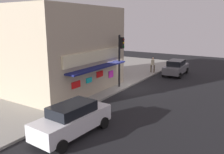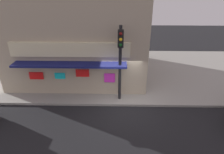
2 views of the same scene
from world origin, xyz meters
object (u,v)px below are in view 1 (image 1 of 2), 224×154
at_px(traffic_light, 120,54).
at_px(pedestrian, 153,64).
at_px(fire_hydrant, 75,96).
at_px(parked_car_white, 73,119).
at_px(trash_can, 76,90).
at_px(parked_car_grey, 176,67).
at_px(potted_plant_by_doorway, 96,80).
at_px(potted_plant_by_window, 48,98).

relative_size(traffic_light, pedestrian, 2.63).
height_order(traffic_light, fire_hydrant, traffic_light).
bearing_deg(parked_car_white, fire_hydrant, 39.23).
relative_size(trash_can, pedestrian, 0.45).
distance_m(trash_can, pedestrian, 11.52).
xyz_separation_m(fire_hydrant, pedestrian, (12.52, -0.85, 0.57)).
height_order(fire_hydrant, parked_car_grey, parked_car_grey).
relative_size(fire_hydrant, potted_plant_by_doorway, 0.76).
height_order(potted_plant_by_doorway, potted_plant_by_window, potted_plant_by_doorway).
distance_m(fire_hydrant, trash_can, 1.51).
distance_m(fire_hydrant, parked_car_white, 5.07).
bearing_deg(parked_car_grey, fire_hydrant, 165.97).
relative_size(potted_plant_by_window, parked_car_grey, 0.20).
xyz_separation_m(potted_plant_by_doorway, parked_car_grey, (9.33, -4.33, 0.10)).
bearing_deg(trash_can, parked_car_grey, -19.51).
bearing_deg(potted_plant_by_doorway, fire_hydrant, -165.65).
distance_m(traffic_light, potted_plant_by_window, 7.42).
bearing_deg(potted_plant_by_window, parked_car_white, -118.21).
xyz_separation_m(pedestrian, potted_plant_by_window, (-14.13, 1.95, -0.44)).
bearing_deg(traffic_light, trash_can, 155.58).
height_order(trash_can, parked_car_grey, parked_car_grey).
bearing_deg(fire_hydrant, parked_car_grey, -14.03).
distance_m(fire_hydrant, potted_plant_by_window, 1.95).
distance_m(fire_hydrant, pedestrian, 12.56).
bearing_deg(pedestrian, potted_plant_by_window, 172.14).
height_order(trash_can, pedestrian, pedestrian).
bearing_deg(parked_car_grey, trash_can, 160.49).
distance_m(parked_car_grey, parked_car_white, 17.20).
relative_size(traffic_light, potted_plant_by_doorway, 4.27).
relative_size(pedestrian, potted_plant_by_window, 1.87).
distance_m(traffic_light, trash_can, 5.06).
height_order(fire_hydrant, parked_car_white, parked_car_white).
xyz_separation_m(pedestrian, potted_plant_by_doorway, (-8.56, 1.86, -0.35)).
bearing_deg(traffic_light, fire_hydrant, 170.86).
xyz_separation_m(potted_plant_by_doorway, parked_car_white, (-7.87, -4.21, 0.13)).
distance_m(trash_can, potted_plant_by_doorway, 2.81).
distance_m(pedestrian, potted_plant_by_doorway, 8.77).
height_order(traffic_light, parked_car_grey, traffic_light).
bearing_deg(pedestrian, parked_car_white, -171.87).
height_order(traffic_light, trash_can, traffic_light).
xyz_separation_m(traffic_light, potted_plant_by_doorway, (-1.17, 1.84, -2.36)).
relative_size(trash_can, parked_car_white, 0.17).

